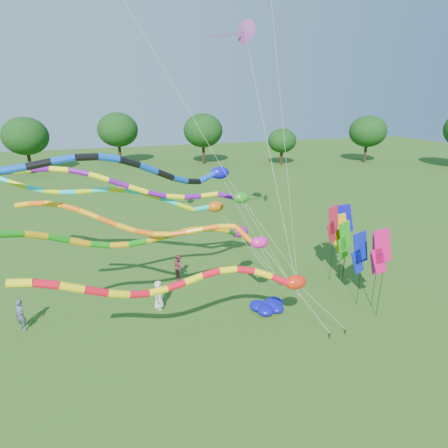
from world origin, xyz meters
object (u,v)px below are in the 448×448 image
object	(u,v)px
blue_nylon_heap	(268,307)
person_c	(179,267)
tube_kite_orange	(171,228)
person_a	(159,295)
person_b	(20,315)
tube_kite_red	(211,282)

from	to	relation	value
blue_nylon_heap	person_c	world-z (taller)	person_c
tube_kite_orange	person_c	size ratio (longest dim) A/B	8.00
tube_kite_orange	blue_nylon_heap	bearing A→B (deg)	25.95
person_a	person_b	xyz separation A→B (m)	(-6.83, 0.32, 0.01)
blue_nylon_heap	person_c	xyz separation A→B (m)	(-3.65, 5.52, 0.56)
tube_kite_red	person_a	distance (m)	6.33
tube_kite_orange	person_a	distance (m)	5.42
tube_kite_orange	person_b	world-z (taller)	tube_kite_orange
tube_kite_red	tube_kite_orange	bearing A→B (deg)	110.99
tube_kite_orange	person_c	world-z (taller)	tube_kite_orange
person_a	person_c	bearing A→B (deg)	5.68
blue_nylon_heap	tube_kite_red	bearing A→B (deg)	-144.40
tube_kite_orange	blue_nylon_heap	xyz separation A→B (m)	(5.19, 0.32, -5.30)
tube_kite_red	person_a	size ratio (longest dim) A/B	8.15
person_a	person_b	distance (m)	6.84
tube_kite_red	tube_kite_orange	xyz separation A→B (m)	(-1.00, 2.69, 1.56)
tube_kite_orange	tube_kite_red	bearing A→B (deg)	-47.18
tube_kite_red	blue_nylon_heap	size ratio (longest dim) A/B	7.29
tube_kite_red	tube_kite_orange	world-z (taller)	tube_kite_orange
person_c	tube_kite_red	bearing A→B (deg)	177.84
person_c	blue_nylon_heap	bearing A→B (deg)	-145.04
tube_kite_red	tube_kite_orange	distance (m)	3.26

